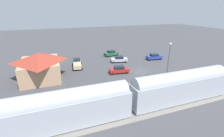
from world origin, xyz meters
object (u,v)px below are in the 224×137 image
(sedan_blue, at_px, (154,57))
(pedestrian_on_platform, at_px, (182,82))
(passenger_train, at_px, (65,108))
(sedan_red, at_px, (119,70))
(station_building, at_px, (40,66))
(light_pole_near_platform, at_px, (169,58))
(sedan_silver, at_px, (119,59))
(pedestrian_waiting_far, at_px, (148,87))
(pickup_tan, at_px, (77,64))
(sedan_green, at_px, (111,53))

(sedan_blue, bearing_deg, pedestrian_on_platform, 161.79)
(passenger_train, xyz_separation_m, sedan_red, (14.89, -13.60, -1.98))
(station_building, bearing_deg, light_pole_near_platform, -115.00)
(pedestrian_on_platform, bearing_deg, light_pole_near_platform, 17.96)
(sedan_silver, height_order, sedan_blue, same)
(light_pole_near_platform, bearing_deg, pedestrian_waiting_far, 114.08)
(pedestrian_waiting_far, xyz_separation_m, sedan_blue, (17.16, -12.94, -0.40))
(pedestrian_on_platform, distance_m, pedestrian_waiting_far, 7.12)
(sedan_blue, bearing_deg, light_pole_near_platform, 154.48)
(sedan_red, distance_m, sedan_silver, 8.36)
(station_building, relative_size, light_pole_near_platform, 1.28)
(pedestrian_waiting_far, xyz_separation_m, pickup_tan, (18.21, 9.60, -0.25))
(pedestrian_on_platform, relative_size, sedan_blue, 0.37)
(pickup_tan, height_order, sedan_green, pickup_tan)
(light_pole_near_platform, bearing_deg, sedan_blue, -25.52)
(passenger_train, relative_size, sedan_red, 11.19)
(sedan_blue, height_order, sedan_green, same)
(station_building, height_order, pedestrian_on_platform, station_building)
(sedan_silver, distance_m, light_pole_near_platform, 16.78)
(sedan_silver, height_order, sedan_green, same)
(sedan_red, relative_size, sedan_green, 0.98)
(station_building, xyz_separation_m, pedestrian_on_platform, (-14.49, -25.08, -1.65))
(passenger_train, distance_m, sedan_red, 20.26)
(station_building, distance_m, pedestrian_waiting_far, 22.78)
(light_pole_near_platform, bearing_deg, sedan_silver, 13.54)
(station_building, distance_m, sedan_blue, 31.16)
(station_building, distance_m, pickup_tan, 9.61)
(station_building, height_order, sedan_blue, station_building)
(sedan_red, bearing_deg, pedestrian_waiting_far, -174.51)
(sedan_red, xyz_separation_m, light_pole_near_platform, (-8.09, -7.07, 4.26))
(pickup_tan, distance_m, light_pole_near_platform, 22.41)
(sedan_silver, height_order, light_pole_near_platform, light_pole_near_platform)
(passenger_train, bearing_deg, light_pole_near_platform, -71.79)
(sedan_red, height_order, pickup_tan, pickup_tan)
(sedan_red, bearing_deg, light_pole_near_platform, -138.84)
(station_building, xyz_separation_m, sedan_green, (11.54, -20.40, -2.05))
(pedestrian_waiting_far, distance_m, light_pole_near_platform, 7.65)
(pedestrian_on_platform, relative_size, light_pole_near_platform, 0.21)
(pedestrian_on_platform, bearing_deg, pickup_tan, 41.62)
(pedestrian_waiting_far, xyz_separation_m, sedan_red, (10.79, 1.04, -0.40))
(sedan_silver, distance_m, sedan_blue, 10.79)
(light_pole_near_platform, bearing_deg, sedan_green, 9.03)
(passenger_train, xyz_separation_m, sedan_blue, (21.26, -27.57, -1.98))
(passenger_train, relative_size, station_building, 5.00)
(station_building, bearing_deg, pedestrian_waiting_far, -127.70)
(sedan_silver, bearing_deg, pedestrian_on_platform, -165.68)
(pedestrian_on_platform, relative_size, sedan_silver, 0.36)
(sedan_red, xyz_separation_m, sedan_silver, (7.69, -3.27, 0.00))
(sedan_red, xyz_separation_m, pickup_tan, (7.43, 8.57, 0.15))
(sedan_red, bearing_deg, passenger_train, 137.60)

